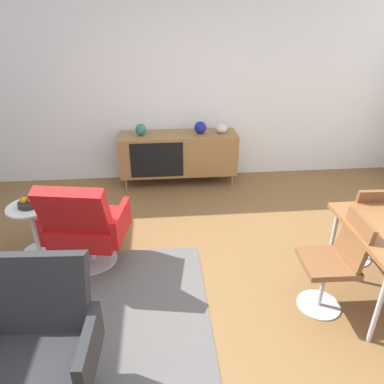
{
  "coord_description": "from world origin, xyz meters",
  "views": [
    {
      "loc": [
        -0.34,
        -2.45,
        2.26
      ],
      "look_at": [
        -0.09,
        0.24,
        0.88
      ],
      "focal_mm": 34.12,
      "sensor_mm": 36.0,
      "label": 1
    }
  ],
  "objects": [
    {
      "name": "wall_back",
      "position": [
        0.0,
        2.6,
        1.4
      ],
      "size": [
        6.8,
        0.12,
        2.8
      ],
      "primitive_type": "cube",
      "color": "white",
      "rests_on": "ground_plane"
    },
    {
      "name": "vase_cobalt",
      "position": [
        -0.59,
        2.3,
        0.8
      ],
      "size": [
        0.14,
        0.14,
        0.16
      ],
      "color": "#337266",
      "rests_on": "sideboard"
    },
    {
      "name": "ground_plane",
      "position": [
        0.0,
        0.0,
        0.0
      ],
      "size": [
        8.32,
        8.32,
        0.0
      ],
      "primitive_type": "plane",
      "color": "brown"
    },
    {
      "name": "dining_chair_near_window",
      "position": [
        1.0,
        -0.24,
        0.47
      ],
      "size": [
        0.44,
        0.41,
        0.86
      ],
      "color": "brown",
      "rests_on": "ground_plane"
    },
    {
      "name": "lounge_chair_red",
      "position": [
        -1.07,
        0.49,
        0.47
      ],
      "size": [
        0.8,
        0.75,
        0.95
      ],
      "color": "red",
      "rests_on": "ground_plane"
    },
    {
      "name": "armchair_black_shell",
      "position": [
        -1.13,
        -0.82,
        0.47
      ],
      "size": [
        0.75,
        0.69,
        0.95
      ],
      "color": "#262628",
      "rests_on": "ground_plane"
    },
    {
      "name": "vase_sculptural_dark",
      "position": [
        0.5,
        2.3,
        0.78
      ],
      "size": [
        0.16,
        0.16,
        0.12
      ],
      "color": "beige",
      "rests_on": "sideboard"
    },
    {
      "name": "sideboard",
      "position": [
        -0.09,
        2.3,
        0.44
      ],
      "size": [
        1.6,
        0.45,
        0.72
      ],
      "color": "olive",
      "rests_on": "ground_plane"
    },
    {
      "name": "fruit_bowl",
      "position": [
        -1.64,
        0.79,
        0.56
      ],
      "size": [
        0.2,
        0.2,
        0.11
      ],
      "color": "#262628",
      "rests_on": "side_table_round"
    },
    {
      "name": "vase_ceramic_small",
      "position": [
        0.21,
        2.3,
        0.8
      ],
      "size": [
        0.16,
        0.16,
        0.16
      ],
      "color": "navy",
      "rests_on": "sideboard"
    },
    {
      "name": "area_rug",
      "position": [
        -1.1,
        -0.17,
        0.0
      ],
      "size": [
        2.2,
        1.7,
        0.01
      ],
      "primitive_type": "cube",
      "color": "#595654",
      "rests_on": "ground_plane"
    },
    {
      "name": "side_table_round",
      "position": [
        -1.64,
        0.79,
        0.32
      ],
      "size": [
        0.44,
        0.44,
        0.52
      ],
      "color": "white",
      "rests_on": "ground_plane"
    },
    {
      "name": "dining_chair_back_left",
      "position": [
        1.54,
        0.32,
        0.47
      ],
      "size": [
        0.42,
        0.44,
        0.86
      ],
      "color": "brown",
      "rests_on": "ground_plane"
    }
  ]
}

